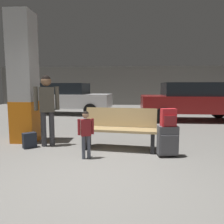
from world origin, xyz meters
The scene contains 11 objects.
ground_plane centered at (0.00, 4.00, -0.05)m, with size 18.00×18.00×0.10m, color gray.
garage_back_wall centered at (0.00, 12.86, 1.40)m, with size 18.00×0.12×2.80m, color slate.
structural_pillar centered at (-2.00, 2.10, 1.54)m, with size 0.57×0.57×3.11m.
bench centered at (0.34, 1.61, 0.44)m, with size 1.65×0.72×0.89m.
suitcase centered at (1.30, 1.15, 0.32)m, with size 0.40×0.27×0.60m.
backpack_bright centered at (1.30, 1.15, 0.77)m, with size 0.30×0.23×0.34m.
child centered at (-0.27, 0.92, 0.56)m, with size 0.29×0.18×0.91m.
adult centered at (-1.31, 1.72, 1.00)m, with size 0.52×0.30×1.61m.
backpack_dark_floor centered at (-1.67, 1.54, 0.17)m, with size 0.32×0.31×0.34m.
parked_car_near centered at (3.09, 5.77, 0.81)m, with size 4.11×1.82×1.51m.
parked_car_far centered at (-2.42, 7.35, 0.81)m, with size 4.22×2.04×1.51m.
Camera 1 is at (0.51, -3.00, 1.37)m, focal length 34.54 mm.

